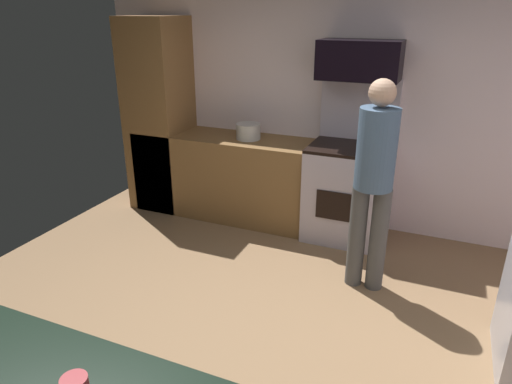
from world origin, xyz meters
name	(u,v)px	position (x,y,z in m)	size (l,w,h in m)	color
ground_plane	(240,350)	(0.00, 0.00, -0.01)	(5.20, 4.80, 0.02)	#8A6948
wall_back	(335,100)	(0.00, 2.34, 1.30)	(5.20, 0.12, 2.60)	silver
lower_cabinet_run	(241,178)	(-0.90, 1.98, 0.45)	(2.40, 0.60, 0.90)	brown
cabinet_column	(160,116)	(-1.90, 1.98, 1.05)	(0.60, 0.60, 2.10)	brown
oven_range	(348,188)	(0.27, 1.98, 0.52)	(0.76, 0.65, 1.56)	#BFB2BF
microwave	(360,60)	(0.27, 2.06, 1.73)	(0.74, 0.38, 0.35)	black
person_cook	(374,178)	(0.62, 1.13, 0.96)	(0.31, 0.30, 1.71)	#4C4C4C
stock_pot	(248,131)	(-0.81, 1.98, 0.98)	(0.25, 0.25, 0.16)	beige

